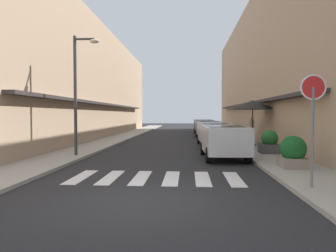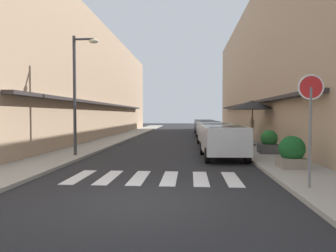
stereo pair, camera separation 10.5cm
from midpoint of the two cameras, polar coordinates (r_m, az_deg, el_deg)
ground_plane at (r=23.88m, az=1.54°, el=-2.61°), size 93.53×93.53×0.00m
sidewalk_left at (r=24.54m, az=-9.54°, el=-2.38°), size 2.22×59.52×0.12m
sidewalk_right at (r=24.14m, az=12.81°, el=-2.47°), size 2.22×59.52×0.12m
building_row_left at (r=26.74m, az=-16.62°, el=7.75°), size 5.50×40.26×9.28m
building_row_right at (r=26.20m, az=20.46°, el=9.80°), size 5.50×40.26×11.07m
crosswalk at (r=9.64m, az=-2.24°, el=-9.60°), size 5.20×2.20×0.01m
parked_car_near at (r=13.88m, az=10.33°, el=-2.23°), size 1.95×3.99×1.47m
parked_car_mid at (r=19.48m, az=8.51°, el=-0.98°), size 1.93×4.29×1.47m
parked_car_far at (r=25.44m, az=7.46°, el=-0.26°), size 1.89×4.31×1.47m
parked_car_distant at (r=31.83m, az=6.77°, el=0.21°), size 1.94×4.29×1.47m
round_street_sign at (r=8.54m, az=25.28°, el=4.23°), size 0.65×0.07×2.85m
street_lamp at (r=14.60m, az=-16.07°, el=7.74°), size 1.19×0.28×5.40m
cafe_umbrella at (r=19.19m, az=15.54°, el=3.79°), size 2.72×2.72×2.72m
planter_corner at (r=11.53m, az=22.24°, el=-4.58°), size 0.90×0.90×1.11m
planter_midblock at (r=15.55m, az=18.43°, el=-2.96°), size 0.95×0.95×1.11m
planter_far at (r=22.25m, az=12.80°, el=-1.27°), size 0.87×0.87×1.16m
pedestrian_walking_near at (r=21.26m, az=15.41°, el=-0.48°), size 0.34×0.34×1.73m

